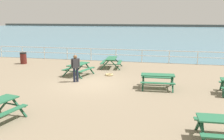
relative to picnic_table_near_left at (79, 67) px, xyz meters
name	(u,v)px	position (x,y,z in m)	size (l,w,h in m)	color
ground_plane	(90,85)	(1.36, -1.85, -0.68)	(30.00, 24.00, 0.20)	gray
sea_band	(150,32)	(1.36, 50.90, -0.58)	(142.00, 90.00, 0.01)	teal
distant_shoreline	(157,26)	(1.36, 93.90, -0.58)	(142.00, 6.00, 1.80)	#4C4C47
seaward_railing	(116,53)	(1.36, 5.90, 0.18)	(23.07, 0.07, 1.08)	white
picnic_table_near_left	(79,67)	(0.00, 0.00, 0.00)	(1.88, 2.10, 0.80)	#286B47
picnic_table_near_right	(158,78)	(5.30, -2.03, 0.00)	(1.87, 1.62, 0.80)	#286B47
picnic_table_far_left	(111,60)	(1.62, 2.91, 0.00)	(1.67, 1.91, 0.80)	#286B47
visitor	(75,66)	(0.44, -1.71, 0.36)	(0.46, 0.37, 1.66)	#1E2338
litter_bin	(23,58)	(-5.97, 3.02, -0.10)	(0.55, 0.55, 0.95)	#591E19
rope_coil	(109,75)	(2.02, 0.38, -0.53)	(0.55, 0.55, 0.11)	tan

